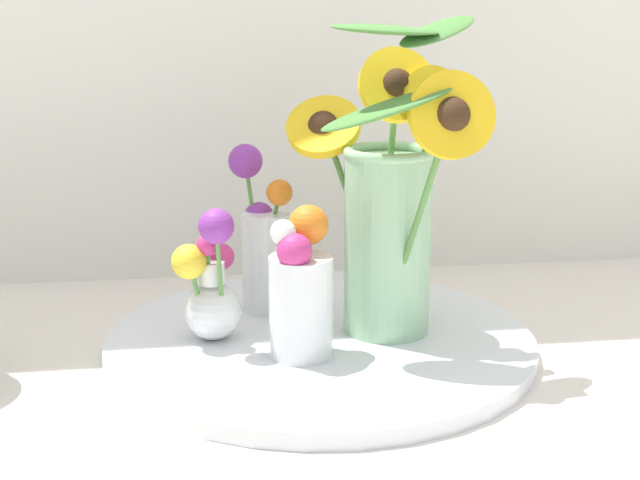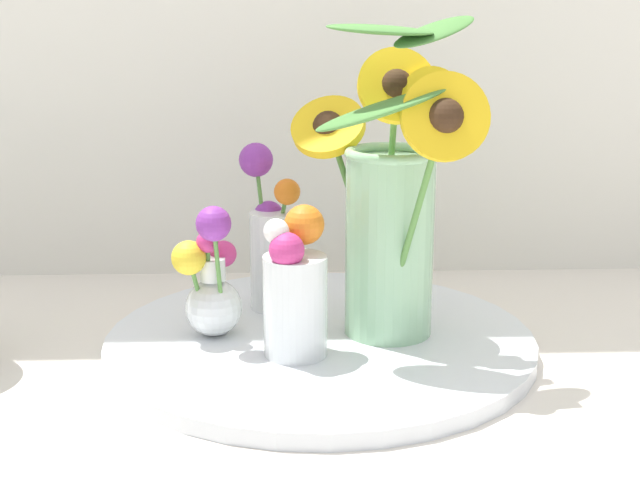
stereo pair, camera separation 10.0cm
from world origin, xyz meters
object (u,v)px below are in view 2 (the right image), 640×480
Objects in this scene: serving_tray at (320,342)px; mason_jar_sunflowers at (390,211)px; vase_small_center at (293,290)px; vase_small_back at (272,240)px; vase_bulb_right at (211,284)px.

mason_jar_sunflowers is at bearing -2.17° from serving_tray.
vase_small_back is (-0.02, 0.16, 0.01)m from vase_small_center.
mason_jar_sunflowers is at bearing 26.52° from vase_small_center.
vase_bulb_right is at bearing 179.32° from mason_jar_sunflowers.
vase_small_back is (-0.06, 0.10, 0.10)m from serving_tray.
mason_jar_sunflowers reaches higher than vase_small_back.
vase_small_back is at bearing 56.54° from vase_bulb_right.
mason_jar_sunflowers reaches higher than serving_tray.
vase_bulb_right is 0.13m from vase_small_back.
vase_small_back reaches higher than vase_bulb_right.
serving_tray is 2.41× the size of vase_small_back.
vase_bulb_right is (-0.09, 0.06, -0.01)m from vase_small_center.
serving_tray is 0.14m from vase_bulb_right.
vase_small_center reaches higher than vase_bulb_right.
vase_small_center reaches higher than serving_tray.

